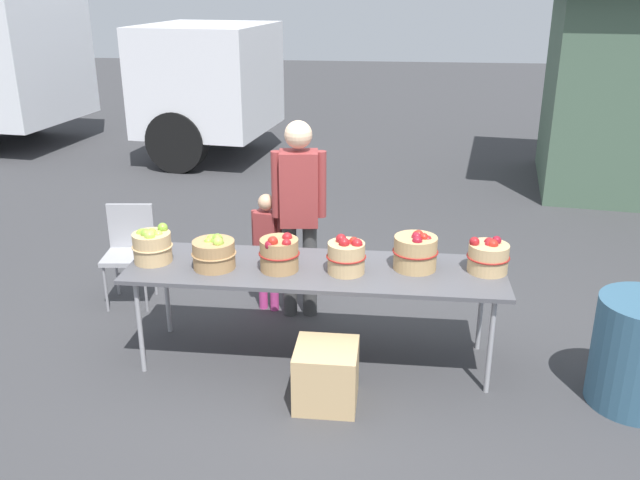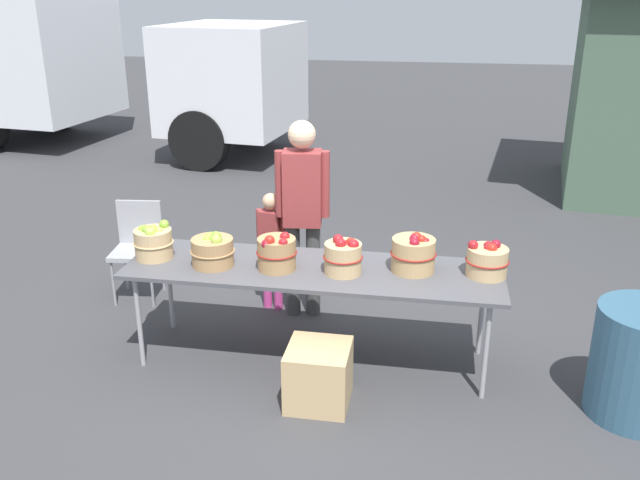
{
  "view_description": "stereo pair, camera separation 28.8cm",
  "coord_description": "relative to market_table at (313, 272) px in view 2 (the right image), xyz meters",
  "views": [
    {
      "loc": [
        0.54,
        -4.46,
        2.69
      ],
      "look_at": [
        0.0,
        0.3,
        0.85
      ],
      "focal_mm": 38.31,
      "sensor_mm": 36.0,
      "label": 1
    },
    {
      "loc": [
        0.82,
        -4.42,
        2.69
      ],
      "look_at": [
        0.0,
        0.3,
        0.85
      ],
      "focal_mm": 38.31,
      "sensor_mm": 36.0,
      "label": 2
    }
  ],
  "objects": [
    {
      "name": "apple_basket_green_1",
      "position": [
        -0.72,
        -0.07,
        0.15
      ],
      "size": [
        0.32,
        0.32,
        0.25
      ],
      "color": "#A87F51",
      "rests_on": "market_table"
    },
    {
      "name": "child_customer",
      "position": [
        -0.5,
        0.79,
        -0.1
      ],
      "size": [
        0.27,
        0.18,
        1.04
      ],
      "rotation": [
        0.0,
        0.0,
        2.9
      ],
      "color": "#CC3F8C",
      "rests_on": "ground"
    },
    {
      "name": "apple_basket_red_2",
      "position": [
        0.71,
        0.07,
        0.17
      ],
      "size": [
        0.33,
        0.33,
        0.29
      ],
      "color": "tan",
      "rests_on": "market_table"
    },
    {
      "name": "produce_crate",
      "position": [
        0.14,
        -0.54,
        -0.51
      ],
      "size": [
        0.42,
        0.42,
        0.42
      ],
      "primitive_type": "cube",
      "color": "tan",
      "rests_on": "ground"
    },
    {
      "name": "vendor_adult",
      "position": [
        -0.22,
        0.73,
        0.27
      ],
      "size": [
        0.44,
        0.26,
        1.66
      ],
      "rotation": [
        0.0,
        0.0,
        3.26
      ],
      "color": "#3F3F3F",
      "rests_on": "ground"
    },
    {
      "name": "market_table",
      "position": [
        0.0,
        0.0,
        0.0
      ],
      "size": [
        2.7,
        0.76,
        0.75
      ],
      "color": "#4C4C51",
      "rests_on": "ground"
    },
    {
      "name": "apple_basket_red_3",
      "position": [
        1.21,
        0.08,
        0.15
      ],
      "size": [
        0.3,
        0.3,
        0.26
      ],
      "color": "tan",
      "rests_on": "market_table"
    },
    {
      "name": "ground_plane",
      "position": [
        0.0,
        0.0,
        -0.71
      ],
      "size": [
        40.0,
        40.0,
        0.0
      ],
      "primitive_type": "plane",
      "color": "#38383A"
    },
    {
      "name": "apple_basket_green_0",
      "position": [
        -1.19,
        -0.01,
        0.16
      ],
      "size": [
        0.3,
        0.3,
        0.27
      ],
      "color": "tan",
      "rests_on": "market_table"
    },
    {
      "name": "folding_chair",
      "position": [
        -1.73,
        0.85,
        -0.21
      ],
      "size": [
        0.44,
        0.44,
        0.86
      ],
      "rotation": [
        0.0,
        0.0,
        0.11
      ],
      "color": "#99999E",
      "rests_on": "ground"
    },
    {
      "name": "apple_basket_red_1",
      "position": [
        0.23,
        -0.05,
        0.16
      ],
      "size": [
        0.28,
        0.28,
        0.28
      ],
      "color": "tan",
      "rests_on": "market_table"
    },
    {
      "name": "box_truck",
      "position": [
        -5.96,
        6.48,
        0.77
      ],
      "size": [
        7.9,
        3.07,
        2.75
      ],
      "rotation": [
        0.0,
        0.0,
        -0.12
      ],
      "color": "silver",
      "rests_on": "ground"
    },
    {
      "name": "apple_basket_red_0",
      "position": [
        -0.25,
        -0.06,
        0.16
      ],
      "size": [
        0.29,
        0.29,
        0.28
      ],
      "color": "#A87F51",
      "rests_on": "market_table"
    }
  ]
}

